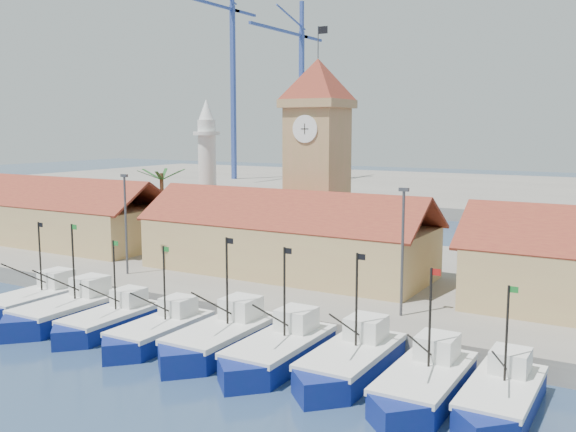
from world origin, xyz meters
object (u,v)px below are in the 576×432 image
Objects in this scene: boat_0 at (33,303)px; clock_tower at (317,155)px; boat_4 at (219,340)px; minaret at (207,172)px.

clock_tower reaches higher than boat_0.
clock_tower is at bearing 101.97° from boat_4.
boat_4 is 0.64× the size of minaret.
boat_0 is 18.36m from boat_4.
boat_0 is at bearing 179.88° from boat_4.
boat_0 is at bearing -86.47° from minaret.
boat_4 is at bearing -51.61° from minaret.
boat_0 is 0.95× the size of boat_4.
clock_tower is 15.30m from minaret.
boat_4 is at bearing -0.12° from boat_0.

